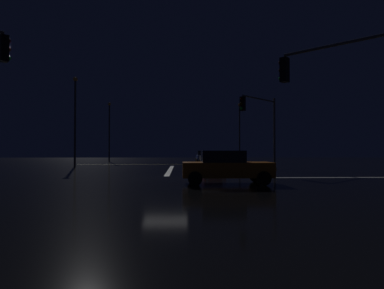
{
  "coord_description": "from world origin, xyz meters",
  "views": [
    {
      "loc": [
        0.88,
        -19.85,
        1.56
      ],
      "look_at": [
        1.91,
        11.91,
        2.14
      ],
      "focal_mm": 32.26,
      "sensor_mm": 36.0,
      "label": 1
    }
  ],
  "objects": [
    {
      "name": "ground",
      "position": [
        0.0,
        0.0,
        -0.05
      ],
      "size": [
        120.0,
        120.0,
        0.1
      ],
      "primitive_type": "cube",
      "color": "black"
    },
    {
      "name": "stop_line_north",
      "position": [
        0.0,
        8.31,
        0.0
      ],
      "size": [
        0.35,
        14.23,
        0.01
      ],
      "color": "white",
      "rests_on": "ground"
    },
    {
      "name": "centre_line_ns",
      "position": [
        0.0,
        19.91,
        0.0
      ],
      "size": [
        22.0,
        0.15,
        0.01
      ],
      "color": "yellow",
      "rests_on": "ground"
    },
    {
      "name": "crosswalk_bar_east",
      "position": [
        8.41,
        0.0,
        0.0
      ],
      "size": [
        14.23,
        0.4,
        0.01
      ],
      "color": "white",
      "rests_on": "ground"
    },
    {
      "name": "sedan_red",
      "position": [
        3.68,
        10.52,
        0.8
      ],
      "size": [
        2.02,
        4.33,
        1.57
      ],
      "color": "maroon",
      "rests_on": "ground"
    },
    {
      "name": "sedan_gray",
      "position": [
        3.86,
        16.6,
        0.8
      ],
      "size": [
        2.02,
        4.33,
        1.57
      ],
      "color": "slate",
      "rests_on": "ground"
    },
    {
      "name": "sedan_blue",
      "position": [
        3.77,
        23.13,
        0.8
      ],
      "size": [
        2.02,
        4.33,
        1.57
      ],
      "color": "navy",
      "rests_on": "ground"
    },
    {
      "name": "sedan_orange_crossing",
      "position": [
        3.03,
        -3.56,
        0.8
      ],
      "size": [
        4.33,
        2.02,
        1.57
      ],
      "color": "#C66014",
      "rests_on": "ground"
    },
    {
      "name": "traffic_signal_se",
      "position": [
        7.21,
        -7.21,
        4.15
      ],
      "size": [
        3.71,
        3.71,
        5.95
      ],
      "color": "#4C4C51",
      "rests_on": "ground"
    },
    {
      "name": "traffic_signal_ne",
      "position": [
        7.28,
        7.28,
        4.16
      ],
      "size": [
        3.57,
        3.57,
        5.97
      ],
      "color": "#4C4C51",
      "rests_on": "ground"
    },
    {
      "name": "streetlamp_left_far",
      "position": [
        -9.41,
        29.91,
        4.94
      ],
      "size": [
        0.44,
        0.44,
        8.51
      ],
      "color": "#424247",
      "rests_on": "ground"
    },
    {
      "name": "streetlamp_left_near",
      "position": [
        -9.41,
        13.91,
        5.07
      ],
      "size": [
        0.44,
        0.44,
        8.77
      ],
      "color": "#424247",
      "rests_on": "ground"
    },
    {
      "name": "streetlamp_right_far",
      "position": [
        9.41,
        29.91,
        4.91
      ],
      "size": [
        0.44,
        0.44,
        8.46
      ],
      "color": "#424247",
      "rests_on": "ground"
    }
  ]
}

